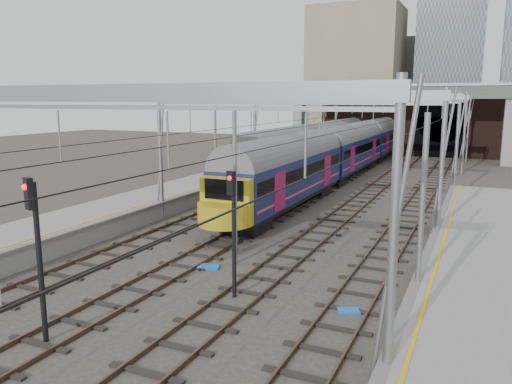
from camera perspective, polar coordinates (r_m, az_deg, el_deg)
The scene contains 15 objects.
ground at distance 21.48m, azimuth -4.80°, elevation -9.71°, with size 160.00×160.00×0.00m, color #38332D.
platform_left at distance 29.21m, azimuth -20.07°, elevation -3.71°, with size 4.32×55.00×1.12m.
platform_right at distance 17.45m, azimuth 23.91°, elevation -13.58°, with size 4.32×47.00×1.12m.
tracks at distance 34.82m, azimuth 7.33°, elevation -1.82°, with size 14.40×80.00×0.22m.
overhead_line at distance 40.28m, azimuth 10.32°, elevation 9.15°, with size 16.80×80.00×8.00m.
retaining_wall at distance 70.06m, azimuth 17.60°, elevation 7.52°, with size 28.00×2.75×9.00m.
overbridge at distance 64.31m, azimuth 15.83°, elevation 10.01°, with size 28.00×3.00×9.25m.
city_skyline at distance 88.84m, azimuth 20.51°, elevation 16.14°, with size 37.50×27.50×60.00m.
train_main at distance 58.48m, azimuth 12.67°, elevation 5.57°, with size 3.01×69.64×5.11m.
train_second at distance 52.35m, azimuth 6.67°, elevation 5.16°, with size 2.97×34.30×5.05m.
signal_near_left at distance 16.35m, azimuth -23.82°, elevation -5.17°, with size 0.41×0.48×5.19m.
signal_near_centre at distance 18.46m, azimuth -2.64°, elevation -3.09°, with size 0.39×0.47×4.88m.
equip_cover_a at distance 27.37m, azimuth -1.88°, elevation -5.10°, with size 0.83×0.59×0.10m, color blue.
equip_cover_b at distance 22.64m, azimuth -5.45°, elevation -8.50°, with size 0.95×0.67×0.11m, color blue.
equip_cover_c at distance 18.45m, azimuth 10.54°, elevation -13.22°, with size 0.75×0.53×0.09m, color blue.
Camera 1 is at (9.93, -17.54, 7.42)m, focal length 35.00 mm.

